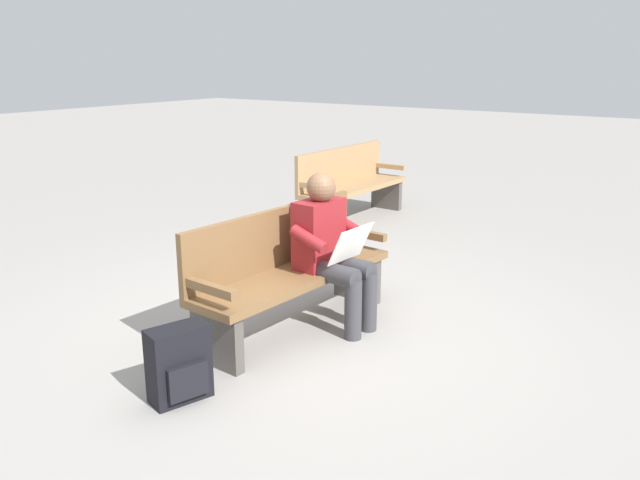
{
  "coord_description": "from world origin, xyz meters",
  "views": [
    {
      "loc": [
        3.65,
        2.79,
        2.01
      ],
      "look_at": [
        -0.11,
        0.15,
        0.7
      ],
      "focal_mm": 36.45,
      "sensor_mm": 36.0,
      "label": 1
    }
  ],
  "objects_px": {
    "person_seated": "(331,247)",
    "bench_near": "(288,269)",
    "bench_far": "(350,184)"
  },
  "relations": [
    {
      "from": "person_seated",
      "to": "bench_near",
      "type": "bearing_deg",
      "value": -46.4
    },
    {
      "from": "person_seated",
      "to": "bench_far",
      "type": "height_order",
      "value": "person_seated"
    },
    {
      "from": "bench_near",
      "to": "person_seated",
      "type": "bearing_deg",
      "value": 133.6
    },
    {
      "from": "bench_near",
      "to": "bench_far",
      "type": "relative_size",
      "value": 1.01
    },
    {
      "from": "person_seated",
      "to": "bench_far",
      "type": "bearing_deg",
      "value": -146.22
    },
    {
      "from": "bench_near",
      "to": "person_seated",
      "type": "distance_m",
      "value": 0.36
    },
    {
      "from": "person_seated",
      "to": "bench_far",
      "type": "relative_size",
      "value": 0.65
    },
    {
      "from": "bench_near",
      "to": "bench_far",
      "type": "xyz_separation_m",
      "value": [
        -3.13,
        -1.45,
        0.0
      ]
    },
    {
      "from": "bench_far",
      "to": "bench_near",
      "type": "bearing_deg",
      "value": 25.8
    },
    {
      "from": "bench_far",
      "to": "person_seated",
      "type": "bearing_deg",
      "value": 31.08
    }
  ]
}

